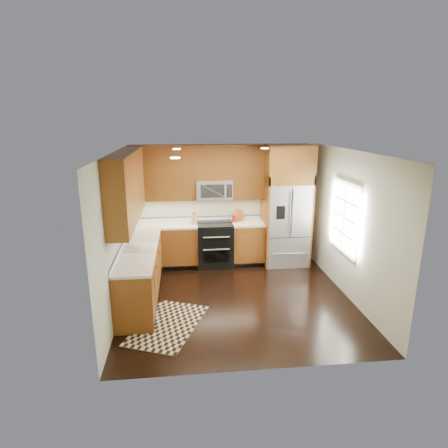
{
  "coord_description": "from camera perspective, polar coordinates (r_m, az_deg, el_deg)",
  "views": [
    {
      "loc": [
        -0.9,
        -6.04,
        3.11
      ],
      "look_at": [
        -0.17,
        0.6,
        1.23
      ],
      "focal_mm": 30.0,
      "sensor_mm": 36.0,
      "label": 1
    }
  ],
  "objects": [
    {
      "name": "refrigerator",
      "position": [
        8.18,
        9.5,
        2.76
      ],
      "size": [
        0.98,
        0.75,
        2.6
      ],
      "color": "#B2B2B7",
      "rests_on": "ground"
    },
    {
      "name": "wall_back",
      "position": [
        8.29,
        0.11,
        3.12
      ],
      "size": [
        4.0,
        0.02,
        2.6
      ],
      "primitive_type": "cube",
      "color": "beige",
      "rests_on": "ground"
    },
    {
      "name": "microwave",
      "position": [
        8.0,
        -1.52,
        5.28
      ],
      "size": [
        0.76,
        0.4,
        0.42
      ],
      "color": "#B2B2B7",
      "rests_on": "ground"
    },
    {
      "name": "knife_block",
      "position": [
        8.02,
        -4.56,
        0.75
      ],
      "size": [
        0.12,
        0.15,
        0.26
      ],
      "color": "#A3864F",
      "rests_on": "countertop"
    },
    {
      "name": "window",
      "position": [
        7.08,
        17.92,
        0.98
      ],
      "size": [
        0.04,
        1.1,
        1.3
      ],
      "color": "white",
      "rests_on": "ground"
    },
    {
      "name": "range",
      "position": [
        8.17,
        -1.38,
        -3.12
      ],
      "size": [
        0.76,
        0.67,
        0.95
      ],
      "color": "black",
      "rests_on": "ground"
    },
    {
      "name": "wall_left",
      "position": [
        6.4,
        -15.9,
        -1.31
      ],
      "size": [
        0.02,
        4.0,
        2.6
      ],
      "primitive_type": "cube",
      "color": "beige",
      "rests_on": "ground"
    },
    {
      "name": "utensil_crock",
      "position": [
        8.13,
        1.63,
        1.08
      ],
      "size": [
        0.12,
        0.12,
        0.33
      ],
      "color": "#A31416",
      "rests_on": "countertop"
    },
    {
      "name": "ground",
      "position": [
        6.85,
        2.0,
        -11.27
      ],
      "size": [
        4.0,
        4.0,
        0.0
      ],
      "primitive_type": "plane",
      "color": "black",
      "rests_on": "ground"
    },
    {
      "name": "upper_cabinets",
      "position": [
        7.21,
        -8.25,
        6.92
      ],
      "size": [
        2.85,
        3.0,
        1.15
      ],
      "color": "brown",
      "rests_on": "ground"
    },
    {
      "name": "wall_right",
      "position": [
        6.94,
        18.68,
        -0.23
      ],
      "size": [
        0.02,
        4.0,
        2.6
      ],
      "primitive_type": "cube",
      "color": "beige",
      "rests_on": "ground"
    },
    {
      "name": "rug",
      "position": [
        6.12,
        -8.5,
        -14.94
      ],
      "size": [
        1.35,
        1.66,
        0.01
      ],
      "primitive_type": "cube",
      "rotation": [
        0.0,
        0.0,
        -0.39
      ],
      "color": "black",
      "rests_on": "ground"
    },
    {
      "name": "sink_faucet",
      "position": [
        6.67,
        -13.15,
        -3.21
      ],
      "size": [
        0.54,
        0.44,
        0.37
      ],
      "color": "#B2B2B7",
      "rests_on": "countertop"
    },
    {
      "name": "countertop",
      "position": [
        7.39,
        -7.46,
        -1.65
      ],
      "size": [
        2.86,
        3.01,
        0.04
      ],
      "color": "beige",
      "rests_on": "base_cabinets"
    },
    {
      "name": "cutting_board",
      "position": [
        8.25,
        2.24,
        0.54
      ],
      "size": [
        0.34,
        0.34,
        0.02
      ],
      "primitive_type": "cylinder",
      "rotation": [
        0.0,
        0.0,
        -0.28
      ],
      "color": "brown",
      "rests_on": "countertop"
    },
    {
      "name": "base_cabinets",
      "position": [
        7.44,
        -8.44,
        -5.4
      ],
      "size": [
        2.85,
        3.0,
        0.9
      ],
      "color": "brown",
      "rests_on": "ground"
    }
  ]
}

